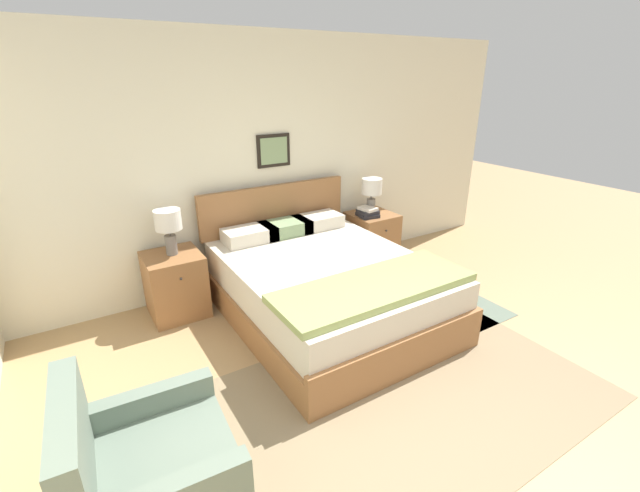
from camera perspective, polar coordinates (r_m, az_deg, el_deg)
name	(u,v)px	position (r m, az deg, el deg)	size (l,w,h in m)	color
ground_plane	(465,475)	(2.97, 18.83, -26.97)	(16.00, 16.00, 0.00)	tan
wall_back	(245,165)	(4.60, -9.98, 10.55)	(7.12, 0.09, 2.60)	beige
area_rug_main	(411,392)	(3.40, 11.99, -18.53)	(2.73, 1.83, 0.01)	#897556
area_rug_bedside	(445,300)	(4.67, 16.38, -6.87)	(0.74, 1.18, 0.01)	slate
bed	(326,286)	(4.06, 0.77, -5.34)	(1.70, 2.18, 1.08)	#936038
armchair	(150,478)	(2.61, -21.74, -26.78)	(0.81, 0.80, 0.87)	slate
nightstand_near_window	(176,284)	(4.34, -18.71, -4.88)	(0.51, 0.54, 0.62)	#936038
nightstand_by_door	(371,238)	(5.31, 6.86, 1.12)	(0.51, 0.54, 0.62)	#936038
table_lamp_near_window	(168,224)	(4.14, -19.58, 2.82)	(0.24, 0.24, 0.43)	slate
table_lamp_by_door	(372,189)	(5.13, 6.90, 7.51)	(0.24, 0.24, 0.43)	slate
book_thick_bottom	(368,215)	(5.10, 6.37, 4.14)	(0.25, 0.26, 0.04)	#232328
book_hardcover_middle	(368,212)	(5.08, 6.39, 4.57)	(0.22, 0.22, 0.04)	#232328
book_novel_upper	(368,209)	(5.07, 6.40, 4.97)	(0.19, 0.22, 0.03)	silver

